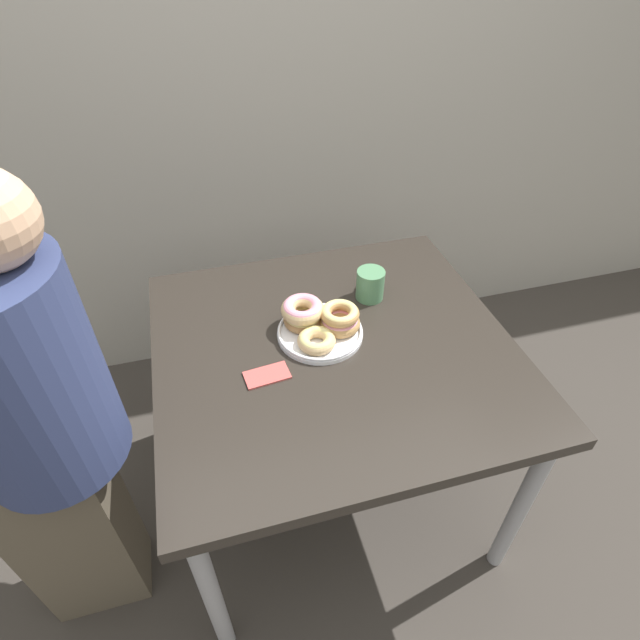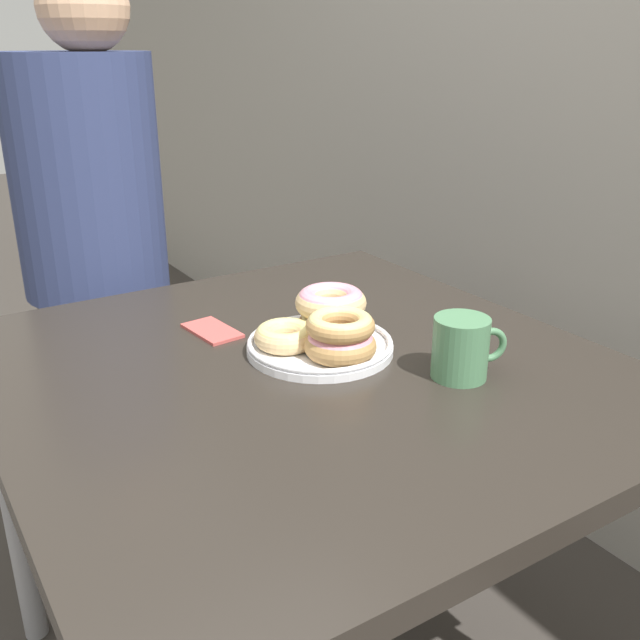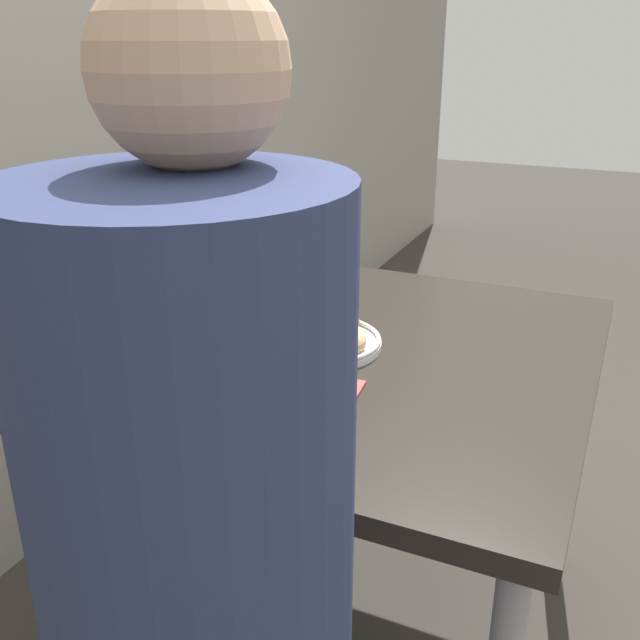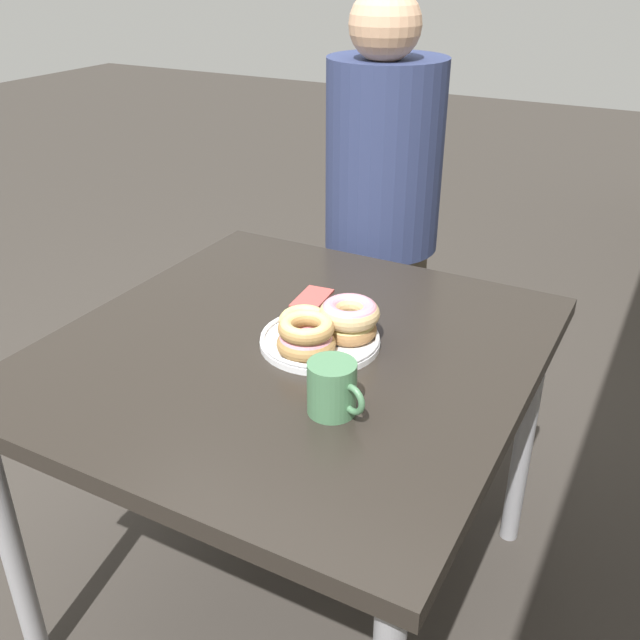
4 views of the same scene
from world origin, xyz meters
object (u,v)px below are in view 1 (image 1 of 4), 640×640
Objects in this scene: donut_plate at (319,323)px; napkin at (267,375)px; dining_table at (334,362)px; coffee_mug at (370,284)px; person_figure at (42,434)px.

donut_plate reaches higher than napkin.
coffee_mug is (0.18, 0.19, 0.13)m from dining_table.
person_figure reaches higher than donut_plate.
donut_plate is 0.19× the size of person_figure.
coffee_mug is at bearing 33.49° from napkin.
person_figure is (-0.78, -0.13, 0.10)m from dining_table.
donut_plate is 0.23m from napkin.
dining_table is 0.80m from person_figure.
coffee_mug reaches higher than napkin.
napkin is (-0.39, -0.26, -0.05)m from coffee_mug.
donut_plate is at bearing -148.17° from coffee_mug.
donut_plate is (-0.03, 0.06, 0.12)m from dining_table.
napkin is at bearing -162.05° from dining_table.
coffee_mug is at bearing 46.99° from dining_table.
person_figure is 0.57m from napkin.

